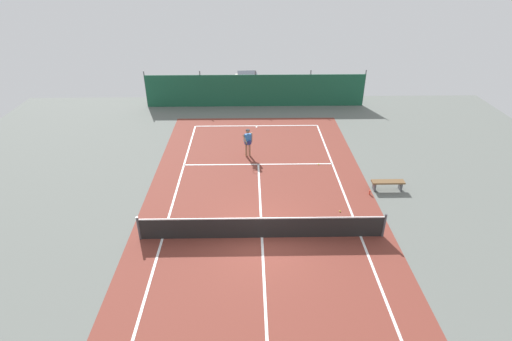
{
  "coord_description": "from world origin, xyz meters",
  "views": [
    {
      "loc": [
        -0.49,
        -13.15,
        10.5
      ],
      "look_at": [
        -0.17,
        4.1,
        0.9
      ],
      "focal_mm": 28.15,
      "sensor_mm": 36.0,
      "label": 1
    }
  ],
  "objects_px": {
    "parked_car": "(248,84)",
    "courtside_bench": "(388,183)",
    "tennis_ball_near_player": "(319,164)",
    "tennis_player": "(248,141)",
    "tennis_net": "(262,228)",
    "water_bottle": "(370,192)",
    "tennis_ball_midcourt": "(340,211)"
  },
  "relations": [
    {
      "from": "tennis_player",
      "to": "tennis_ball_near_player",
      "type": "relative_size",
      "value": 24.85
    },
    {
      "from": "tennis_ball_near_player",
      "to": "parked_car",
      "type": "bearing_deg",
      "value": 107.57
    },
    {
      "from": "parked_car",
      "to": "courtside_bench",
      "type": "bearing_deg",
      "value": -69.64
    },
    {
      "from": "tennis_net",
      "to": "tennis_player",
      "type": "height_order",
      "value": "tennis_player"
    },
    {
      "from": "parked_car",
      "to": "water_bottle",
      "type": "distance_m",
      "value": 16.57
    },
    {
      "from": "tennis_net",
      "to": "parked_car",
      "type": "relative_size",
      "value": 2.34
    },
    {
      "from": "water_bottle",
      "to": "tennis_net",
      "type": "bearing_deg",
      "value": -148.91
    },
    {
      "from": "tennis_ball_near_player",
      "to": "water_bottle",
      "type": "relative_size",
      "value": 0.28
    },
    {
      "from": "tennis_ball_midcourt",
      "to": "water_bottle",
      "type": "height_order",
      "value": "water_bottle"
    },
    {
      "from": "tennis_net",
      "to": "water_bottle",
      "type": "bearing_deg",
      "value": 31.09
    },
    {
      "from": "tennis_ball_midcourt",
      "to": "courtside_bench",
      "type": "relative_size",
      "value": 0.04
    },
    {
      "from": "tennis_ball_near_player",
      "to": "courtside_bench",
      "type": "distance_m",
      "value": 4.01
    },
    {
      "from": "tennis_net",
      "to": "tennis_player",
      "type": "xyz_separation_m",
      "value": [
        -0.57,
        7.44,
        0.45
      ]
    },
    {
      "from": "courtside_bench",
      "to": "water_bottle",
      "type": "xyz_separation_m",
      "value": [
        -0.97,
        -0.43,
        -0.25
      ]
    },
    {
      "from": "tennis_player",
      "to": "water_bottle",
      "type": "height_order",
      "value": "tennis_player"
    },
    {
      "from": "courtside_bench",
      "to": "water_bottle",
      "type": "distance_m",
      "value": 1.09
    },
    {
      "from": "tennis_net",
      "to": "tennis_ball_near_player",
      "type": "xyz_separation_m",
      "value": [
        3.33,
        6.3,
        -0.48
      ]
    },
    {
      "from": "tennis_ball_midcourt",
      "to": "tennis_player",
      "type": "bearing_deg",
      "value": 126.37
    },
    {
      "from": "parked_car",
      "to": "tennis_player",
      "type": "bearing_deg",
      "value": -94.2
    },
    {
      "from": "tennis_ball_near_player",
      "to": "courtside_bench",
      "type": "height_order",
      "value": "courtside_bench"
    },
    {
      "from": "tennis_player",
      "to": "tennis_ball_near_player",
      "type": "distance_m",
      "value": 4.17
    },
    {
      "from": "tennis_player",
      "to": "parked_car",
      "type": "height_order",
      "value": "parked_car"
    },
    {
      "from": "tennis_net",
      "to": "courtside_bench",
      "type": "xyz_separation_m",
      "value": [
        6.31,
        3.64,
        -0.14
      ]
    },
    {
      "from": "tennis_player",
      "to": "tennis_ball_midcourt",
      "type": "bearing_deg",
      "value": 103.63
    },
    {
      "from": "tennis_net",
      "to": "water_bottle",
      "type": "relative_size",
      "value": 42.17
    },
    {
      "from": "tennis_ball_near_player",
      "to": "courtside_bench",
      "type": "bearing_deg",
      "value": -41.76
    },
    {
      "from": "tennis_net",
      "to": "tennis_ball_near_player",
      "type": "height_order",
      "value": "tennis_net"
    },
    {
      "from": "tennis_ball_near_player",
      "to": "tennis_ball_midcourt",
      "type": "bearing_deg",
      "value": -86.57
    },
    {
      "from": "tennis_ball_near_player",
      "to": "parked_car",
      "type": "height_order",
      "value": "parked_car"
    },
    {
      "from": "tennis_ball_midcourt",
      "to": "parked_car",
      "type": "xyz_separation_m",
      "value": [
        -4.19,
        16.91,
        0.81
      ]
    },
    {
      "from": "parked_car",
      "to": "courtside_bench",
      "type": "height_order",
      "value": "parked_car"
    },
    {
      "from": "tennis_ball_midcourt",
      "to": "courtside_bench",
      "type": "bearing_deg",
      "value": 34.65
    }
  ]
}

